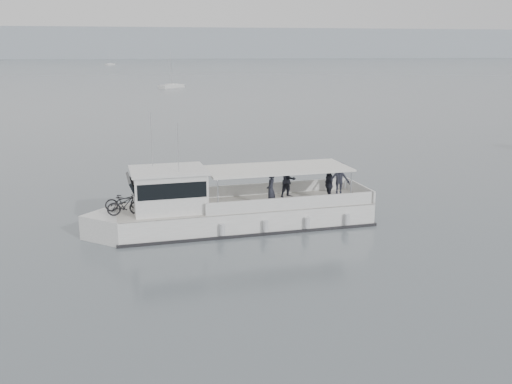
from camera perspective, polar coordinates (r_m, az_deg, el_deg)
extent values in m
plane|color=#515C60|center=(26.98, 6.54, -3.07)|extent=(1400.00, 1400.00, 0.00)
cube|color=#939EA8|center=(584.68, -10.29, 14.40)|extent=(1400.00, 90.00, 28.00)
cube|color=white|center=(26.17, -1.08, -2.53)|extent=(11.70, 3.98, 1.24)
cube|color=white|center=(25.44, -13.74, -3.44)|extent=(3.10, 3.10, 1.24)
cube|color=beige|center=(26.00, -1.08, -1.22)|extent=(11.70, 3.98, 0.06)
cube|color=black|center=(26.28, -1.07, -3.33)|extent=(11.90, 4.11, 0.17)
cube|color=white|center=(27.75, 1.61, 0.37)|extent=(7.64, 0.71, 0.57)
cube|color=white|center=(25.04, 3.58, -1.16)|extent=(7.64, 0.71, 0.57)
cube|color=white|center=(27.84, 10.35, 0.19)|extent=(0.34, 3.06, 0.57)
cube|color=white|center=(25.19, -8.71, 0.14)|extent=(3.26, 2.82, 1.72)
cube|color=black|center=(25.03, -12.10, 0.24)|extent=(0.73, 2.43, 1.11)
cube|color=black|center=(25.12, -8.74, 0.78)|extent=(3.08, 2.85, 0.67)
cube|color=white|center=(24.99, -8.79, 2.17)|extent=(3.47, 3.03, 0.10)
cube|color=white|center=(26.04, 2.17, 2.37)|extent=(6.72, 3.39, 0.08)
cylinder|color=silver|center=(24.20, -3.82, -0.47)|extent=(0.06, 0.06, 1.58)
cylinder|color=silver|center=(26.76, -4.98, 0.92)|extent=(0.06, 0.06, 1.58)
cylinder|color=silver|center=(26.08, 9.48, 0.43)|extent=(0.06, 0.06, 1.58)
cylinder|color=silver|center=(28.47, 7.24, 1.65)|extent=(0.06, 0.06, 1.58)
cylinder|color=silver|center=(25.56, -10.41, 5.20)|extent=(0.03, 0.03, 2.49)
cylinder|color=silver|center=(24.18, -7.79, 4.35)|extent=(0.03, 0.03, 2.11)
cylinder|color=silver|center=(24.28, -3.38, -3.77)|extent=(0.25, 0.25, 0.48)
cylinder|color=silver|center=(24.72, 0.97, -3.42)|extent=(0.25, 0.25, 0.48)
cylinder|color=silver|center=(25.30, 5.14, -3.06)|extent=(0.25, 0.25, 0.48)
cylinder|color=silver|center=(26.01, 9.10, -2.70)|extent=(0.25, 0.25, 0.48)
imported|color=black|center=(25.53, -13.05, -0.87)|extent=(1.68, 0.70, 0.86)
imported|color=black|center=(24.78, -12.97, -1.26)|extent=(1.54, 0.55, 0.91)
imported|color=#242530|center=(25.24, 1.50, 0.20)|extent=(0.53, 0.67, 1.61)
imported|color=#242530|center=(27.06, 3.28, 1.13)|extent=(0.96, 0.86, 1.61)
imported|color=#242530|center=(26.46, 7.28, 0.73)|extent=(0.40, 0.95, 1.61)
imported|color=#242530|center=(27.68, 8.36, 1.29)|extent=(1.06, 0.63, 1.61)
cube|color=white|center=(325.32, -14.39, 12.26)|extent=(5.48, 6.34, 0.75)
cube|color=white|center=(325.31, -14.39, 12.31)|extent=(2.78, 2.87, 0.45)
cylinder|color=silver|center=(325.25, -14.43, 12.93)|extent=(0.08, 0.08, 7.04)
cube|color=white|center=(125.36, -8.45, 10.40)|extent=(5.70, 5.78, 0.75)
cube|color=white|center=(125.35, -8.46, 10.55)|extent=(2.73, 2.74, 0.45)
cylinder|color=silver|center=(125.20, -8.51, 12.08)|extent=(0.08, 0.08, 6.76)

